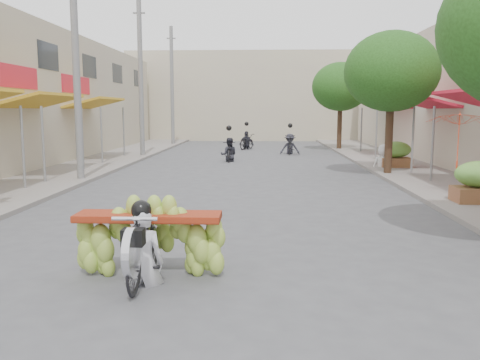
% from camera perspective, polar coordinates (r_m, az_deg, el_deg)
% --- Properties ---
extents(ground, '(120.00, 120.00, 0.00)m').
position_cam_1_polar(ground, '(5.47, -5.97, -18.46)').
color(ground, '#505155').
rests_on(ground, ground).
extents(sidewalk_left, '(4.00, 60.00, 0.12)m').
position_cam_1_polar(sidewalk_left, '(21.44, -18.73, 1.12)').
color(sidewalk_left, gray).
rests_on(sidewalk_left, ground).
extents(sidewalk_right, '(4.00, 60.00, 0.12)m').
position_cam_1_polar(sidewalk_right, '(20.94, 19.83, 0.92)').
color(sidewalk_right, gray).
rests_on(sidewalk_right, ground).
extents(far_building, '(20.00, 6.00, 7.00)m').
position_cam_1_polar(far_building, '(42.87, 1.50, 9.31)').
color(far_building, '#B7AB90').
rests_on(far_building, ground).
extents(utility_pole_mid, '(0.60, 0.24, 8.00)m').
position_cam_1_polar(utility_pole_mid, '(18.01, -17.94, 12.60)').
color(utility_pole_mid, slate).
rests_on(utility_pole_mid, ground).
extents(utility_pole_far, '(0.60, 0.24, 8.00)m').
position_cam_1_polar(utility_pole_far, '(26.62, -11.09, 11.18)').
color(utility_pole_far, slate).
rests_on(utility_pole_far, ground).
extents(utility_pole_back, '(0.60, 0.24, 8.00)m').
position_cam_1_polar(utility_pole_back, '(35.42, -7.64, 10.39)').
color(utility_pole_back, slate).
rests_on(utility_pole_back, ground).
extents(street_tree_mid, '(3.40, 3.40, 5.25)m').
position_cam_1_polar(street_tree_mid, '(19.46, 16.65, 11.55)').
color(street_tree_mid, '#3A2719').
rests_on(street_tree_mid, ground).
extents(street_tree_far, '(3.40, 3.40, 5.25)m').
position_cam_1_polar(street_tree_far, '(31.23, 11.23, 10.22)').
color(street_tree_far, '#3A2719').
rests_on(street_tree_far, ground).
extents(produce_crate_mid, '(1.20, 0.88, 1.16)m').
position_cam_1_polar(produce_crate_mid, '(14.06, 25.26, 0.13)').
color(produce_crate_mid, brown).
rests_on(produce_crate_mid, ground).
extents(produce_crate_far, '(1.20, 0.88, 1.16)m').
position_cam_1_polar(produce_crate_far, '(21.62, 17.10, 2.98)').
color(produce_crate_far, brown).
rests_on(produce_crate_far, ground).
extents(banana_motorbike, '(2.20, 1.91, 1.99)m').
position_cam_1_polar(banana_motorbike, '(7.38, -10.58, -5.96)').
color(banana_motorbike, black).
rests_on(banana_motorbike, ground).
extents(market_umbrella, '(2.16, 2.16, 1.60)m').
position_cam_1_polar(market_umbrella, '(14.78, 23.58, 7.13)').
color(market_umbrella, red).
rests_on(market_umbrella, ground).
extents(pedestrian, '(0.93, 0.56, 1.86)m').
position_cam_1_polar(pedestrian, '(21.45, 15.89, 3.90)').
color(pedestrian, white).
rests_on(pedestrian, ground).
extents(bg_motorbike_a, '(0.81, 1.60, 1.95)m').
position_cam_1_polar(bg_motorbike_a, '(24.07, -1.25, 3.88)').
color(bg_motorbike_a, black).
rests_on(bg_motorbike_a, ground).
extents(bg_motorbike_b, '(1.08, 1.94, 1.95)m').
position_cam_1_polar(bg_motorbike_b, '(28.11, 5.63, 4.57)').
color(bg_motorbike_b, black).
rests_on(bg_motorbike_b, ground).
extents(bg_motorbike_c, '(1.24, 1.78, 1.95)m').
position_cam_1_polar(bg_motorbike_c, '(31.47, 0.74, 4.89)').
color(bg_motorbike_c, black).
rests_on(bg_motorbike_c, ground).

